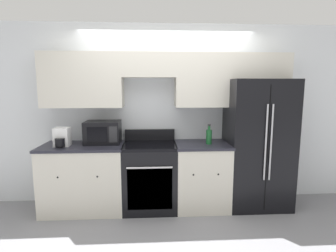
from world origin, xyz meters
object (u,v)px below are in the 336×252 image
(oven_range, at_px, (150,176))
(refrigerator, at_px, (257,144))
(bottle, at_px, (209,136))
(microwave, at_px, (103,132))

(oven_range, relative_size, refrigerator, 0.60)
(refrigerator, xyz_separation_m, bottle, (-0.71, -0.08, 0.13))
(oven_range, height_order, bottle, bottle)
(refrigerator, distance_m, bottle, 0.73)
(oven_range, relative_size, bottle, 3.93)
(microwave, xyz_separation_m, bottle, (1.47, -0.14, -0.05))
(oven_range, xyz_separation_m, refrigerator, (1.53, 0.04, 0.44))
(microwave, distance_m, bottle, 1.47)
(bottle, bearing_deg, refrigerator, 6.32)
(oven_range, distance_m, bottle, 0.99)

